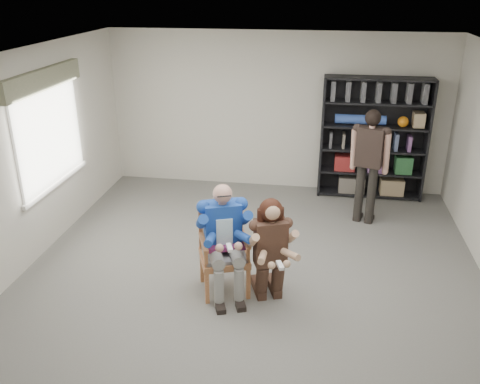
% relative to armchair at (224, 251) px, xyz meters
% --- Properties ---
extents(room_shell, '(6.00, 7.00, 2.80)m').
position_rel_armchair_xyz_m(room_shell, '(0.29, 0.08, 0.86)').
color(room_shell, beige).
rests_on(room_shell, ground).
extents(floor, '(6.00, 7.00, 0.01)m').
position_rel_armchair_xyz_m(floor, '(0.29, 0.08, -0.54)').
color(floor, slate).
rests_on(floor, ground).
extents(window_left, '(0.16, 2.00, 1.75)m').
position_rel_armchair_xyz_m(window_left, '(-2.66, 1.08, 1.09)').
color(window_left, white).
rests_on(window_left, room_shell).
extents(armchair, '(0.80, 0.79, 1.09)m').
position_rel_armchair_xyz_m(armchair, '(0.00, 0.00, 0.00)').
color(armchair, '#9C5833').
rests_on(armchair, floor).
extents(seated_man, '(0.86, 1.00, 1.41)m').
position_rel_armchair_xyz_m(seated_man, '(0.00, 0.00, 0.16)').
color(seated_man, navy).
rests_on(seated_man, floor).
extents(kneeling_woman, '(0.81, 1.00, 1.29)m').
position_rel_armchair_xyz_m(kneeling_woman, '(0.58, -0.12, 0.10)').
color(kneeling_woman, '#3C271B').
rests_on(kneeling_woman, floor).
extents(bookshelf, '(1.80, 0.38, 2.10)m').
position_rel_armchair_xyz_m(bookshelf, '(1.99, 3.36, 0.51)').
color(bookshelf, black).
rests_on(bookshelf, floor).
extents(standing_man, '(0.63, 0.47, 1.81)m').
position_rel_armchair_xyz_m(standing_man, '(1.83, 2.25, 0.36)').
color(standing_man, black).
rests_on(standing_man, floor).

